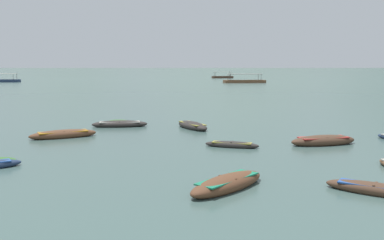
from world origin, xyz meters
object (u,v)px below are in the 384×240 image
Objects in this scene: rowboat_5 at (192,126)px; rowboat_11 at (120,124)px; rowboat_1 at (228,183)px; ferry_2 at (244,81)px; rowboat_3 at (323,141)px; rowboat_2 at (63,134)px; rowboat_9 at (232,145)px; ferry_0 at (5,80)px; ferry_1 at (222,77)px; rowboat_6 at (375,189)px.

rowboat_5 is 5.42m from rowboat_11.
ferry_2 is (12.01, 98.05, 0.25)m from rowboat_1.
rowboat_2 is at bearing 171.73° from rowboat_3.
rowboat_5 reaches higher than rowboat_11.
rowboat_5 is at bearing -9.14° from rowboat_11.
rowboat_1 is 98.78m from ferry_2.
rowboat_2 is 10.68m from rowboat_9.
rowboat_5 is 101.90m from ferry_0.
ferry_1 is at bearing 88.75° from rowboat_3.
ferry_1 and ferry_2 have the same top height.
ferry_2 is (3.00, -43.68, -0.00)m from ferry_1.
rowboat_3 is 0.99× the size of rowboat_11.
ferry_0 is at bearing 118.66° from rowboat_11.
rowboat_1 is 17.20m from rowboat_11.
rowboat_3 is at bearing 55.13° from rowboat_1.
rowboat_2 is at bearing 130.46° from rowboat_1.
rowboat_5 is at bearing 140.24° from rowboat_3.
rowboat_9 is 109.08m from ferry_0.
ferry_1 is (8.16, 133.78, 0.32)m from rowboat_9.
ferry_0 reaches higher than rowboat_9.
ferry_1 reaches higher than rowboat_11.
ferry_1 is (3.91, 142.27, 0.30)m from rowboat_6.
ferry_1 reaches higher than rowboat_5.
rowboat_2 is 89.63m from ferry_2.
rowboat_11 is 126.87m from ferry_1.
rowboat_2 is 1.06× the size of rowboat_5.
rowboat_6 is at bearing -54.18° from rowboat_11.
rowboat_1 is 0.88× the size of rowboat_11.
rowboat_6 is (5.10, -0.55, -0.04)m from rowboat_1.
rowboat_3 reaches higher than rowboat_6.
ferry_2 reaches higher than rowboat_1.
rowboat_5 is at bearing 112.63° from rowboat_6.
rowboat_2 is 1.26× the size of rowboat_6.
rowboat_5 is 0.35× the size of ferry_2.
rowboat_9 is (10.23, -3.06, -0.06)m from rowboat_2.
rowboat_2 is 0.37× the size of ferry_2.
rowboat_11 is at bearing 133.80° from rowboat_9.
ferry_0 is at bearing 116.03° from rowboat_2.
rowboat_1 reaches higher than rowboat_9.
rowboat_6 is (-1.00, -9.30, -0.06)m from rowboat_3.
ferry_1 reaches higher than rowboat_6.
rowboat_11 is (-11.82, 16.38, 0.03)m from rowboat_6.
rowboat_6 is 0.41× the size of ferry_0.
rowboat_1 is 10.67m from rowboat_3.
rowboat_3 reaches higher than rowboat_2.
rowboat_11 is at bearing -102.83° from ferry_2.
rowboat_5 is 16.81m from rowboat_6.
rowboat_3 is 1.26× the size of rowboat_6.
ferry_2 is at bearing 86.22° from rowboat_3.
rowboat_11 is 0.52× the size of ferry_1.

